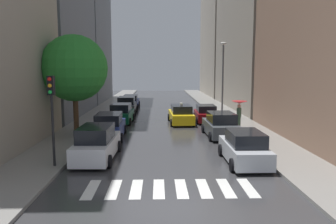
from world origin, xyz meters
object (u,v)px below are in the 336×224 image
Objects in this scene: parked_car_right_third at (206,114)px; traffic_light_left_corner at (52,101)px; parked_car_left_second at (109,126)px; parked_car_right_second at (221,125)px; pedestrian_foreground at (239,108)px; parked_car_left_nearest at (97,144)px; parked_car_left_third at (121,114)px; parked_car_right_nearest at (244,148)px; lamp_post_right at (223,75)px; street_tree_left at (74,68)px; parked_car_left_fifth at (131,101)px; taxi_midroad at (181,115)px; parked_car_left_fourth at (127,106)px.

traffic_light_left_corner is at bearing 146.49° from parked_car_right_third.
parked_car_right_second is (7.74, 0.24, -0.00)m from parked_car_left_second.
parked_car_right_third is (7.62, 6.75, -0.09)m from parked_car_left_second.
parked_car_right_third is 4.65m from pedestrian_foreground.
parked_car_left_nearest reaches higher than parked_car_left_third.
parked_car_right_second reaches higher than parked_car_right_nearest.
traffic_light_left_corner reaches higher than parked_car_left_nearest.
parked_car_left_third is 10.04m from lamp_post_right.
pedestrian_foreground is (2.00, -4.06, 1.05)m from parked_car_right_third.
parked_car_right_second is at bearing 37.91° from traffic_light_left_corner.
traffic_light_left_corner is at bearing 175.14° from parked_car_left_third.
street_tree_left is 7.95m from traffic_light_left_corner.
parked_car_left_nearest is 9.49m from parked_car_right_second.
parked_car_right_third is at bearing 31.02° from street_tree_left.
parked_car_right_second is at bearing -156.42° from parked_car_left_fifth.
taxi_midroad is at bearing 20.90° from parked_car_right_second.
traffic_light_left_corner is at bearing 174.48° from parked_car_left_fourth.
parked_car_left_third is 0.58× the size of lamp_post_right.
lamp_post_right is (11.81, 7.63, -0.59)m from street_tree_left.
lamp_post_right is (1.64, 8.10, 3.38)m from parked_car_right_second.
lamp_post_right is (9.38, 8.34, 3.38)m from parked_car_left_second.
street_tree_left reaches higher than parked_car_right_second.
parked_car_right_third is (7.58, -5.59, -0.12)m from parked_car_left_fourth.
parked_car_left_fifth is at bearing 21.77° from taxi_midroad.
parked_car_left_fourth reaches higher than taxi_midroad.
parked_car_left_fifth is at bearing 81.93° from street_tree_left.
traffic_light_left_corner reaches higher than parked_car_right_third.
parked_car_right_nearest is at bearing -95.41° from parked_car_left_nearest.
parked_car_left_nearest is 1.20× the size of parked_car_right_third.
lamp_post_right is at bearing -32.16° from parked_car_left_nearest.
parked_car_left_fourth is 14.35m from parked_car_right_second.
parked_car_left_fifth is at bearing -95.84° from pedestrian_foreground.
parked_car_right_second is 3.23m from pedestrian_foreground.
lamp_post_right reaches higher than traffic_light_left_corner.
taxi_midroad is at bearing -92.68° from parked_car_left_third.
parked_car_left_nearest is at bearing -179.72° from parked_car_left_fifth.
parked_car_left_fifth is 25.18m from traffic_light_left_corner.
parked_car_right_nearest is (7.69, -24.33, 0.04)m from parked_car_left_fifth.
parked_car_left_nearest is at bearing 43.13° from traffic_light_left_corner.
parked_car_left_nearest reaches higher than parked_car_right_nearest.
parked_car_right_second reaches higher than parked_car_left_third.
taxi_midroad is at bearing -22.80° from parked_car_left_nearest.
lamp_post_right is at bearing -113.82° from parked_car_left_fourth.
lamp_post_right reaches higher than parked_car_right_second.
parked_car_left_second reaches higher than parked_car_right_nearest.
lamp_post_right reaches higher than parked_car_right_third.
lamp_post_right is at bearing -125.68° from pedestrian_foreground.
traffic_light_left_corner is at bearing 165.99° from parked_car_left_second.
street_tree_left is at bearing 95.93° from traffic_light_left_corner.
parked_car_right_third is 0.58× the size of street_tree_left.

